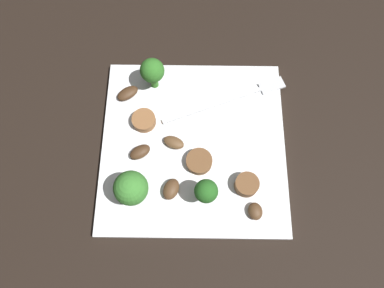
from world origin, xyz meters
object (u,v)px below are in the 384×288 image
mushroom_2 (254,211)px  sausage_slice_0 (245,185)px  mushroom_3 (169,189)px  mushroom_4 (126,93)px  plate (192,145)px  broccoli_floret_2 (204,191)px  broccoli_floret_0 (129,188)px  sausage_slice_1 (198,161)px  mushroom_1 (172,144)px  broccoli_floret_1 (151,71)px  fork (232,98)px  mushroom_0 (138,152)px  sausage_slice_2 (142,120)px

mushroom_2 → sausage_slice_0: bearing=105.9°
mushroom_3 → mushroom_4: mushroom_3 is taller
plate → broccoli_floret_2: broccoli_floret_2 is taller
broccoli_floret_0 → sausage_slice_1: 0.10m
plate → mushroom_1: bearing=-173.7°
broccoli_floret_0 → mushroom_3: size_ratio=2.04×
broccoli_floret_1 → mushroom_3: (0.03, -0.15, -0.03)m
plate → mushroom_2: bearing=-49.3°
sausage_slice_0 → mushroom_2: size_ratio=1.38×
broccoli_floret_0 → mushroom_4: 0.15m
plate → sausage_slice_0: bearing=-40.0°
fork → sausage_slice_1: (-0.05, -0.09, 0.00)m
mushroom_3 → mushroom_4: (-0.06, 0.13, -0.00)m
plate → sausage_slice_1: bearing=-73.9°
mushroom_4 → sausage_slice_1: bearing=-44.5°
sausage_slice_1 → mushroom_3: bearing=-133.4°
mushroom_1 → mushroom_2: bearing=-40.1°
broccoli_floret_1 → mushroom_3: broccoli_floret_1 is taller
plate → mushroom_2: (0.08, -0.09, 0.01)m
sausage_slice_0 → sausage_slice_1: sausage_slice_0 is taller
broccoli_floret_0 → sausage_slice_0: broccoli_floret_0 is taller
broccoli_floret_0 → plate: bearing=43.6°
mushroom_1 → broccoli_floret_0: bearing=-125.1°
broccoli_floret_1 → mushroom_4: size_ratio=1.73×
mushroom_4 → mushroom_1: bearing=-48.5°
broccoli_floret_0 → mushroom_0: bearing=87.0°
broccoli_floret_0 → broccoli_floret_1: bearing=83.9°
sausage_slice_0 → sausage_slice_2: bearing=147.0°
mushroom_1 → mushroom_2: (0.10, -0.09, 0.00)m
broccoli_floret_0 → sausage_slice_1: (0.08, 0.04, -0.03)m
mushroom_0 → mushroom_1: 0.04m
broccoli_floret_1 → mushroom_1: size_ratio=1.91×
sausage_slice_2 → mushroom_2: bearing=-39.8°
sausage_slice_1 → mushroom_2: size_ratio=1.56×
broccoli_floret_1 → sausage_slice_0: (0.12, -0.14, -0.03)m
sausage_slice_1 → mushroom_1: size_ratio=1.20×
broccoli_floret_2 → mushroom_2: bearing=-16.1°
mushroom_0 → mushroom_4: (-0.02, 0.09, -0.00)m
mushroom_0 → broccoli_floret_1: bearing=82.2°
sausage_slice_0 → mushroom_1: bearing=150.2°
plate → sausage_slice_2: 0.07m
broccoli_floret_2 → mushroom_4: broccoli_floret_2 is taller
broccoli_floret_2 → broccoli_floret_0: bearing=178.5°
fork → sausage_slice_1: 0.10m
sausage_slice_0 → sausage_slice_1: 0.07m
broccoli_floret_0 → broccoli_floret_2: (0.09, -0.00, -0.00)m
fork → broccoli_floret_1: bearing=148.2°
broccoli_floret_1 → sausage_slice_2: broccoli_floret_1 is taller
sausage_slice_2 → mushroom_3: size_ratio=1.13×
plate → broccoli_floret_2: 0.08m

